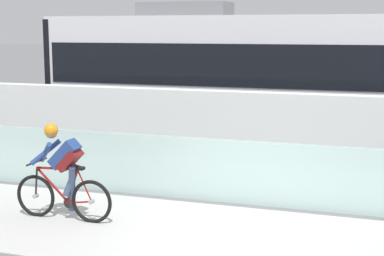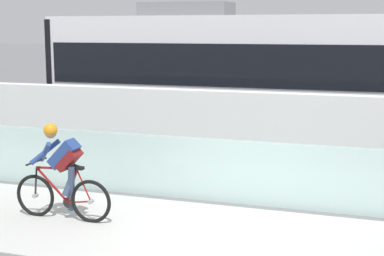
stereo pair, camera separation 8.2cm
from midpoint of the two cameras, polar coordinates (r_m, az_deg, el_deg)
ground_plane at (r=9.18m, az=3.28°, el=-10.49°), size 200.00×200.00×0.00m
bike_path_deck at (r=9.18m, az=3.28°, el=-10.46°), size 32.00×3.20×0.01m
glass_parapet at (r=10.73m, az=5.96°, el=-4.34°), size 32.00×0.05×1.16m
concrete_barrier_wall at (r=12.39m, az=7.84°, el=-0.90°), size 32.00×0.36×1.84m
tram_rail_near at (r=14.96m, az=9.58°, el=-2.74°), size 32.00×0.08×0.01m
tram_rail_far at (r=16.35m, az=10.40°, el=-1.72°), size 32.00×0.08×0.01m
tram at (r=15.60m, az=6.04°, el=4.85°), size 11.06×2.54×3.81m
cyclist_on_bike at (r=10.04m, az=-12.45°, el=-4.29°), size 1.77×0.58×1.61m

